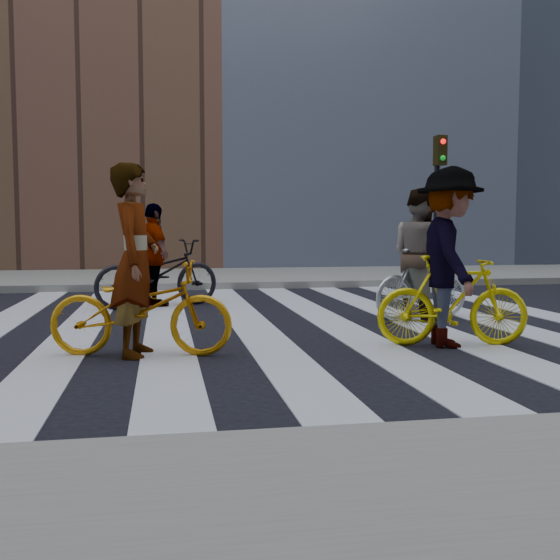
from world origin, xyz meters
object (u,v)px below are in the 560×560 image
object	(u,v)px
bike_silver_mid	(423,284)
rider_mid	(420,254)
bike_yellow_left	(141,308)
rider_rear	(154,255)
bike_dark_rear	(157,273)
rider_right	(449,257)
traffic_signal	(438,183)
bike_yellow_right	(453,301)
rider_left	(135,260)

from	to	relation	value
bike_silver_mid	rider_mid	world-z (taller)	rider_mid
bike_yellow_left	rider_rear	size ratio (longest dim) A/B	1.08
bike_yellow_left	bike_silver_mid	bearing A→B (deg)	-52.18
bike_dark_rear	rider_right	distance (m)	5.24
traffic_signal	bike_dark_rear	xyz separation A→B (m)	(-6.18, -3.11, -1.73)
bike_silver_mid	bike_yellow_right	bearing A→B (deg)	146.45
bike_yellow_left	bike_yellow_right	world-z (taller)	bike_yellow_right
rider_rear	bike_yellow_right	bearing A→B (deg)	-164.56
bike_yellow_right	rider_rear	world-z (taller)	rider_rear
traffic_signal	bike_silver_mid	bearing A→B (deg)	-115.47
bike_silver_mid	rider_left	xyz separation A→B (m)	(-3.86, -1.99, 0.46)
rider_mid	rider_rear	world-z (taller)	rider_mid
bike_dark_rear	rider_left	bearing A→B (deg)	155.15
bike_silver_mid	rider_rear	distance (m)	4.32
bike_yellow_right	bike_dark_rear	bearing A→B (deg)	47.28
traffic_signal	bike_dark_rear	size ratio (longest dim) A/B	1.58
rider_right	bike_silver_mid	bearing A→B (deg)	-5.13
rider_mid	rider_right	xyz separation A→B (m)	(-0.50, -2.02, 0.05)
bike_silver_mid	bike_yellow_right	world-z (taller)	bike_silver_mid
rider_rear	bike_yellow_left	bearing A→B (deg)	156.53
rider_mid	bike_yellow_left	bearing A→B (deg)	98.07
traffic_signal	rider_right	bearing A→B (deg)	-112.72
traffic_signal	rider_rear	size ratio (longest dim) A/B	1.97
bike_yellow_left	rider_right	bearing A→B (deg)	-80.36
bike_silver_mid	bike_yellow_right	distance (m)	2.08
bike_yellow_left	rider_rear	xyz separation A→B (m)	(0.08, 4.14, 0.36)
bike_silver_mid	rider_left	size ratio (longest dim) A/B	0.87
bike_yellow_right	rider_left	world-z (taller)	rider_left
bike_silver_mid	rider_right	bearing A→B (deg)	145.12
traffic_signal	bike_dark_rear	world-z (taller)	traffic_signal
rider_right	rider_left	bearing A→B (deg)	99.33
traffic_signal	bike_dark_rear	bearing A→B (deg)	-153.30
bike_yellow_left	bike_yellow_right	size ratio (longest dim) A/B	1.11
bike_silver_mid	bike_yellow_right	xyz separation A→B (m)	(-0.50, -2.02, -0.01)
bike_silver_mid	rider_mid	xyz separation A→B (m)	(-0.05, 0.00, 0.42)
rider_rear	traffic_signal	bearing A→B (deg)	-85.81
bike_silver_mid	rider_rear	xyz separation A→B (m)	(-3.73, 2.15, 0.34)
rider_mid	rider_left	bearing A→B (deg)	97.76
bike_yellow_left	rider_left	size ratio (longest dim) A/B	0.95
rider_rear	rider_right	bearing A→B (deg)	-164.99
traffic_signal	bike_silver_mid	size ratio (longest dim) A/B	1.99
bike_yellow_right	rider_left	xyz separation A→B (m)	(-3.37, 0.04, 0.47)
bike_dark_rear	rider_rear	bearing A→B (deg)	67.68
traffic_signal	bike_silver_mid	distance (m)	6.09
rider_left	bike_yellow_right	bearing A→B (deg)	-80.34
traffic_signal	rider_right	world-z (taller)	traffic_signal
rider_right	rider_rear	distance (m)	5.25
bike_dark_rear	rider_right	xyz separation A→B (m)	(3.13, -4.17, 0.42)
rider_left	traffic_signal	bearing A→B (deg)	-31.03
bike_silver_mid	rider_left	distance (m)	4.37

